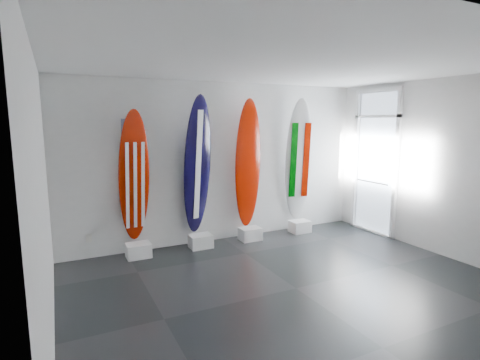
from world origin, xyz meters
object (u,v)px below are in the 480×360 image
surfboard_usa (134,177)px  surfboard_swiss (248,164)px  surfboard_italy (299,160)px  surfboard_navy (197,166)px

surfboard_usa → surfboard_swiss: bearing=-2.3°
surfboard_italy → surfboard_navy: bearing=-165.4°
surfboard_swiss → surfboard_italy: (1.17, 0.00, 0.01)m
surfboard_swiss → surfboard_italy: size_ratio=0.99×
surfboard_usa → surfboard_swiss: (2.14, 0.00, 0.11)m
surfboard_usa → surfboard_navy: surfboard_navy is taller
surfboard_usa → surfboard_italy: 3.30m
surfboard_usa → surfboard_italy: size_ratio=0.90×
surfboard_italy → surfboard_swiss: bearing=-165.4°
surfboard_navy → surfboard_italy: 2.18m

